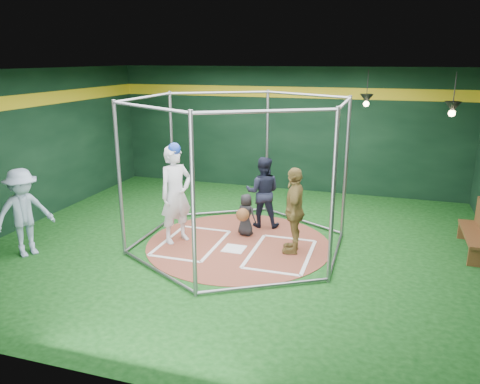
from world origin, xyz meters
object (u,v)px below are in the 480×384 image
(batter_figure, at_px, (176,194))
(visitor_leopard, at_px, (294,210))
(umpire, at_px, (263,192))
(dugout_bench, at_px, (478,229))

(batter_figure, height_order, visitor_leopard, batter_figure)
(batter_figure, xyz_separation_m, umpire, (1.47, 1.41, -0.23))
(visitor_leopard, xyz_separation_m, umpire, (-0.96, 1.23, -0.05))
(visitor_leopard, height_order, umpire, visitor_leopard)
(batter_figure, relative_size, visitor_leopard, 1.22)
(visitor_leopard, bearing_deg, batter_figure, -92.46)
(umpire, bearing_deg, visitor_leopard, 118.78)
(batter_figure, relative_size, dugout_bench, 1.29)
(batter_figure, distance_m, visitor_leopard, 2.44)
(dugout_bench, bearing_deg, umpire, 177.70)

